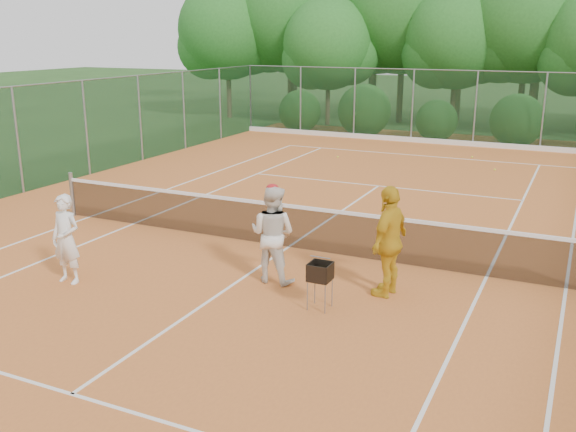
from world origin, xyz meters
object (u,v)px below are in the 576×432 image
at_px(player_yellow, 389,241).
at_px(ball_hopper, 320,273).
at_px(player_white, 66,239).
at_px(player_center_grp, 273,234).

distance_m(player_yellow, ball_hopper, 1.40).
bearing_deg(ball_hopper, player_white, -145.24).
height_order(player_center_grp, player_yellow, player_yellow).
bearing_deg(player_center_grp, player_yellow, 7.64).
bearing_deg(ball_hopper, player_yellow, 76.27).
relative_size(player_center_grp, ball_hopper, 2.30).
xyz_separation_m(player_white, player_center_grp, (3.35, 1.64, 0.08)).
relative_size(player_white, player_yellow, 0.84).
relative_size(player_white, ball_hopper, 2.06).
distance_m(player_white, player_yellow, 5.77).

